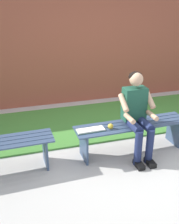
{
  "coord_description": "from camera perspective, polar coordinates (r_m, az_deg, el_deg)",
  "views": [
    {
      "loc": [
        1.68,
        3.32,
        2.26
      ],
      "look_at": [
        0.73,
        0.15,
        0.83
      ],
      "focal_mm": 42.81,
      "sensor_mm": 36.0,
      "label": 1
    }
  ],
  "objects": [
    {
      "name": "book_open",
      "position": [
        3.87,
        0.23,
        -3.87
      ],
      "size": [
        0.42,
        0.17,
        0.02
      ],
      "rotation": [
        0.0,
        0.0,
        0.02
      ],
      "color": "white",
      "rests_on": "bench_near"
    },
    {
      "name": "bench_near",
      "position": [
        4.18,
        9.01,
        -3.9
      ],
      "size": [
        1.8,
        0.45,
        0.48
      ],
      "rotation": [
        0.0,
        0.0,
        0.02
      ],
      "color": "#384C6B",
      "rests_on": "ground"
    },
    {
      "name": "apple",
      "position": [
        3.92,
        4.52,
        -3.05
      ],
      "size": [
        0.08,
        0.08,
        0.08
      ],
      "primitive_type": "sphere",
      "color": "gold",
      "rests_on": "bench_near"
    },
    {
      "name": "brick_wall",
      "position": [
        6.01,
        -5.25,
        13.14
      ],
      "size": [
        9.5,
        0.24,
        2.39
      ],
      "primitive_type": "cube",
      "color": "#9E4C38",
      "rests_on": "ground"
    },
    {
      "name": "person_seated",
      "position": [
        3.96,
        10.2,
        -0.04
      ],
      "size": [
        0.5,
        0.69,
        1.28
      ],
      "color": "#1E513D",
      "rests_on": "ground"
    },
    {
      "name": "grass_strip",
      "position": [
        5.09,
        -7.75,
        -2.99
      ],
      "size": [
        9.0,
        1.68,
        0.03
      ],
      "primitive_type": "cube",
      "color": "#478C38",
      "rests_on": "ground"
    },
    {
      "name": "ground_plane",
      "position": [
        3.32,
        -0.99,
        -19.99
      ],
      "size": [
        10.0,
        7.0,
        0.04
      ],
      "primitive_type": "cube",
      "color": "beige"
    }
  ]
}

